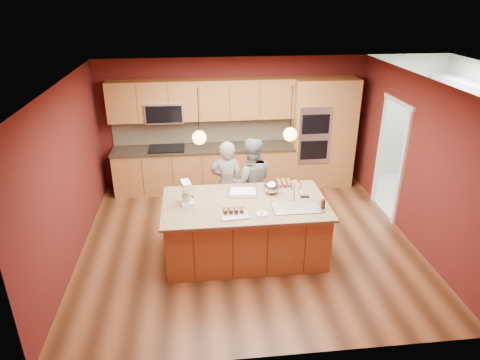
{
  "coord_description": "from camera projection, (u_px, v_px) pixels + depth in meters",
  "views": [
    {
      "loc": [
        -0.82,
        -6.15,
        3.94
      ],
      "look_at": [
        -0.15,
        -0.1,
        1.2
      ],
      "focal_mm": 32.0,
      "sensor_mm": 36.0,
      "label": 1
    }
  ],
  "objects": [
    {
      "name": "dryer",
      "position": [
        438.0,
        171.0,
        8.88
      ],
      "size": [
        0.62,
        0.64,
        0.94
      ],
      "primitive_type": "cube",
      "rotation": [
        0.0,
        0.0,
        -0.08
      ],
      "color": "white",
      "rests_on": "floor"
    },
    {
      "name": "wall_front",
      "position": [
        279.0,
        260.0,
        4.46
      ],
      "size": [
        5.5,
        0.0,
        5.5
      ],
      "primitive_type": "plane",
      "rotation": [
        -1.57,
        0.0,
        0.0
      ],
      "color": "#531715",
      "rests_on": "ground"
    },
    {
      "name": "doorway_trim",
      "position": [
        390.0,
        160.0,
        7.84
      ],
      "size": [
        0.08,
        1.11,
        2.2
      ],
      "primitive_type": null,
      "color": "silver",
      "rests_on": "wall_right"
    },
    {
      "name": "cooling_rack",
      "position": [
        234.0,
        215.0,
        6.18
      ],
      "size": [
        0.41,
        0.32,
        0.02
      ],
      "primitive_type": "cube",
      "rotation": [
        0.0,
        0.0,
        0.1
      ],
      "color": "silver",
      "rests_on": "island"
    },
    {
      "name": "mixing_bowl",
      "position": [
        272.0,
        187.0,
        6.83
      ],
      "size": [
        0.26,
        0.26,
        0.22
      ],
      "primitive_type": "ellipsoid",
      "color": "#B5B6BC",
      "rests_on": "island"
    },
    {
      "name": "tumbler",
      "position": [
        323.0,
        204.0,
        6.37
      ],
      "size": [
        0.07,
        0.07,
        0.14
      ],
      "primitive_type": "cylinder",
      "color": "#32210A",
      "rests_on": "island"
    },
    {
      "name": "wall_right",
      "position": [
        415.0,
        161.0,
        7.0
      ],
      "size": [
        0.0,
        5.0,
        5.0
      ],
      "primitive_type": "plane",
      "rotation": [
        1.57,
        0.0,
        -1.57
      ],
      "color": "#531715",
      "rests_on": "ground"
    },
    {
      "name": "ceiling",
      "position": [
        249.0,
        82.0,
        6.17
      ],
      "size": [
        5.5,
        5.5,
        0.0
      ],
      "primitive_type": "plane",
      "rotation": [
        3.14,
        0.0,
        0.0
      ],
      "color": "white",
      "rests_on": "ground"
    },
    {
      "name": "phone",
      "position": [
        305.0,
        197.0,
        6.73
      ],
      "size": [
        0.14,
        0.08,
        0.01
      ],
      "primitive_type": "cube",
      "rotation": [
        0.0,
        0.0,
        -0.01
      ],
      "color": "black",
      "rests_on": "island"
    },
    {
      "name": "person_right",
      "position": [
        251.0,
        183.0,
        7.51
      ],
      "size": [
        0.8,
        0.62,
        1.64
      ],
      "primitive_type": "imported",
      "rotation": [
        0.0,
        0.0,
        3.13
      ],
      "color": "slate",
      "rests_on": "floor"
    },
    {
      "name": "washer",
      "position": [
        458.0,
        180.0,
        8.22
      ],
      "size": [
        0.75,
        0.77,
        1.12
      ],
      "primitive_type": "cube",
      "rotation": [
        0.0,
        0.0,
        0.08
      ],
      "color": "white",
      "rests_on": "floor"
    },
    {
      "name": "floor",
      "position": [
        248.0,
        241.0,
        7.28
      ],
      "size": [
        5.5,
        5.5,
        0.0
      ],
      "primitive_type": "plane",
      "color": "#432514",
      "rests_on": "ground"
    },
    {
      "name": "pendant_left",
      "position": [
        199.0,
        137.0,
        6.06
      ],
      "size": [
        0.2,
        0.2,
        0.8
      ],
      "color": "black",
      "rests_on": "ceiling"
    },
    {
      "name": "stand_mixer",
      "position": [
        186.0,
        194.0,
        6.48
      ],
      "size": [
        0.24,
        0.3,
        0.36
      ],
      "rotation": [
        0.0,
        0.0,
        0.23
      ],
      "color": "white",
      "rests_on": "island"
    },
    {
      "name": "person_left",
      "position": [
        227.0,
        185.0,
        7.47
      ],
      "size": [
        0.67,
        0.54,
        1.6
      ],
      "primitive_type": "imported",
      "rotation": [
        0.0,
        0.0,
        2.84
      ],
      "color": "black",
      "rests_on": "floor"
    },
    {
      "name": "sheet_cake",
      "position": [
        243.0,
        192.0,
        6.84
      ],
      "size": [
        0.5,
        0.39,
        0.05
      ],
      "rotation": [
        0.0,
        0.0,
        -0.09
      ],
      "color": "silver",
      "rests_on": "island"
    },
    {
      "name": "oven_column",
      "position": [
        322.0,
        133.0,
        8.98
      ],
      "size": [
        1.3,
        0.62,
        2.3
      ],
      "color": "olive",
      "rests_on": "floor"
    },
    {
      "name": "cabinet_run",
      "position": [
        202.0,
        144.0,
        8.84
      ],
      "size": [
        3.74,
        0.64,
        2.3
      ],
      "color": "olive",
      "rests_on": "floor"
    },
    {
      "name": "island",
      "position": [
        246.0,
        228.0,
        6.75
      ],
      "size": [
        2.53,
        1.41,
        1.31
      ],
      "color": "olive",
      "rests_on": "floor"
    },
    {
      "name": "laundry_room",
      "position": [
        471.0,
        104.0,
        8.0
      ],
      "size": [
        2.6,
        2.7,
        2.7
      ],
      "color": "silver",
      "rests_on": "ground"
    },
    {
      "name": "cupcakes_right",
      "position": [
        284.0,
        183.0,
        7.13
      ],
      "size": [
        0.25,
        0.25,
        0.08
      ],
      "primitive_type": null,
      "color": "#B67E4A",
      "rests_on": "island"
    },
    {
      "name": "wall_left",
      "position": [
        68.0,
        176.0,
        6.45
      ],
      "size": [
        0.0,
        5.0,
        5.0
      ],
      "primitive_type": "plane",
      "rotation": [
        1.57,
        0.0,
        1.57
      ],
      "color": "#531715",
      "rests_on": "ground"
    },
    {
      "name": "cupcakes_left",
      "position": [
        188.0,
        192.0,
        6.81
      ],
      "size": [
        0.16,
        0.32,
        0.07
      ],
      "primitive_type": null,
      "color": "#B67E4A",
      "rests_on": "island"
    },
    {
      "name": "pendant_right",
      "position": [
        290.0,
        134.0,
        6.19
      ],
      "size": [
        0.2,
        0.2,
        0.8
      ],
      "color": "black",
      "rests_on": "ceiling"
    },
    {
      "name": "plate",
      "position": [
        262.0,
        214.0,
        6.22
      ],
      "size": [
        0.17,
        0.17,
        0.01
      ],
      "primitive_type": "cylinder",
      "color": "silver",
      "rests_on": "island"
    },
    {
      "name": "wall_back",
      "position": [
        233.0,
        123.0,
        8.99
      ],
      "size": [
        5.5,
        0.0,
        5.5
      ],
      "primitive_type": "plane",
      "rotation": [
        1.57,
        0.0,
        0.0
      ],
      "color": "#531715",
      "rests_on": "ground"
    },
    {
      "name": "cupcakes_rack",
      "position": [
        233.0,
        209.0,
        6.25
      ],
      "size": [
        0.33,
        0.16,
        0.07
      ],
      "primitive_type": null,
      "color": "#B67E4A",
      "rests_on": "island"
    }
  ]
}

